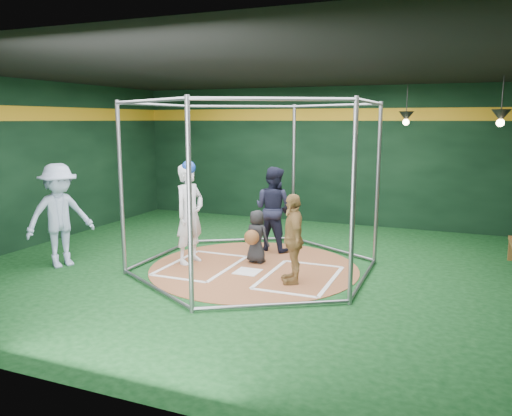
% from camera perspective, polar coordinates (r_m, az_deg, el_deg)
% --- Properties ---
extents(room_shell, '(10.10, 9.10, 3.53)m').
position_cam_1_polar(room_shell, '(8.84, -0.22, 4.08)').
color(room_shell, black).
rests_on(room_shell, ground).
extents(clay_disc, '(3.80, 3.80, 0.01)m').
position_cam_1_polar(clay_disc, '(9.18, -0.24, -6.84)').
color(clay_disc, brown).
rests_on(clay_disc, ground).
extents(home_plate, '(0.43, 0.43, 0.01)m').
position_cam_1_polar(home_plate, '(8.91, -0.97, -7.28)').
color(home_plate, white).
rests_on(home_plate, clay_disc).
extents(batter_box_left, '(1.17, 1.77, 0.01)m').
position_cam_1_polar(batter_box_left, '(9.35, -6.25, -6.51)').
color(batter_box_left, white).
rests_on(batter_box_left, clay_disc).
extents(batter_box_right, '(1.17, 1.77, 0.01)m').
position_cam_1_polar(batter_box_right, '(8.65, 5.02, -7.88)').
color(batter_box_right, white).
rests_on(batter_box_right, clay_disc).
extents(batting_cage, '(4.05, 4.67, 3.00)m').
position_cam_1_polar(batting_cage, '(8.86, -0.24, 2.44)').
color(batting_cage, gray).
rests_on(batting_cage, ground).
extents(pendant_lamp_near, '(0.34, 0.34, 0.90)m').
position_cam_1_polar(pendant_lamp_near, '(11.78, 16.79, 9.97)').
color(pendant_lamp_near, black).
rests_on(pendant_lamp_near, room_shell).
extents(pendant_lamp_far, '(0.34, 0.34, 0.90)m').
position_cam_1_polar(pendant_lamp_far, '(10.15, 26.20, 9.42)').
color(pendant_lamp_far, black).
rests_on(pendant_lamp_far, room_shell).
extents(batter_figure, '(0.58, 0.76, 1.93)m').
position_cam_1_polar(batter_figure, '(9.36, -7.60, -0.54)').
color(batter_figure, silver).
rests_on(batter_figure, clay_disc).
extents(visitor_leopard, '(0.72, 0.94, 1.49)m').
position_cam_1_polar(visitor_leopard, '(8.21, 4.24, -3.49)').
color(visitor_leopard, tan).
rests_on(visitor_leopard, clay_disc).
extents(catcher_figure, '(0.54, 0.59, 1.00)m').
position_cam_1_polar(catcher_figure, '(9.35, 0.01, -3.28)').
color(catcher_figure, black).
rests_on(catcher_figure, clay_disc).
extents(umpire, '(0.96, 0.83, 1.73)m').
position_cam_1_polar(umpire, '(10.22, 1.98, -0.08)').
color(umpire, black).
rests_on(umpire, clay_disc).
extents(bystander_blue, '(1.19, 1.42, 1.90)m').
position_cam_1_polar(bystander_blue, '(9.78, -21.53, -0.81)').
color(bystander_blue, '#9EB1D1').
rests_on(bystander_blue, ground).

